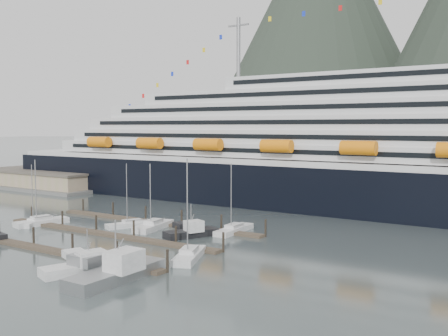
{
  "coord_description": "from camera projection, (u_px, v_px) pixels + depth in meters",
  "views": [
    {
      "loc": [
        61.27,
        -59.91,
        18.68
      ],
      "look_at": [
        7.33,
        22.0,
        10.89
      ],
      "focal_mm": 42.0,
      "sensor_mm": 36.0,
      "label": 1
    }
  ],
  "objects": [
    {
      "name": "ground",
      "position": [
        112.0,
        242.0,
        84.94
      ],
      "size": [
        1600.0,
        1600.0,
        0.0
      ],
      "primitive_type": "plane",
      "color": "#465253",
      "rests_on": "ground"
    },
    {
      "name": "cruise_ship",
      "position": [
        395.0,
        157.0,
        113.27
      ],
      "size": [
        210.0,
        30.4,
        50.3
      ],
      "color": "black",
      "rests_on": "ground"
    },
    {
      "name": "warehouse",
      "position": [
        43.0,
        181.0,
        159.21
      ],
      "size": [
        46.0,
        20.0,
        5.8
      ],
      "color": "#595956",
      "rests_on": "ground"
    },
    {
      "name": "dock_near",
      "position": [
        41.0,
        248.0,
        79.34
      ],
      "size": [
        48.18,
        2.28,
        3.2
      ],
      "color": "#403629",
      "rests_on": "ground"
    },
    {
      "name": "dock_mid",
      "position": [
        104.0,
        233.0,
        90.16
      ],
      "size": [
        48.18,
        2.28,
        3.2
      ],
      "color": "#403629",
      "rests_on": "ground"
    },
    {
      "name": "dock_far",
      "position": [
        154.0,
        222.0,
        100.99
      ],
      "size": [
        48.18,
        2.28,
        3.2
      ],
      "color": "#403629",
      "rests_on": "ground"
    },
    {
      "name": "sailboat_a",
      "position": [
        42.0,
        223.0,
        99.55
      ],
      "size": [
        4.84,
        10.42,
        13.02
      ],
      "rotation": [
        0.0,
        0.0,
        1.37
      ],
      "color": "silver",
      "rests_on": "ground"
    },
    {
      "name": "sailboat_b",
      "position": [
        35.0,
        222.0,
        99.95
      ],
      "size": [
        5.81,
        8.93,
        11.91
      ],
      "rotation": [
        0.0,
        0.0,
        2.01
      ],
      "color": "silver",
      "rests_on": "ground"
    },
    {
      "name": "sailboat_d",
      "position": [
        132.0,
        225.0,
        97.55
      ],
      "size": [
        6.31,
        9.94,
        12.28
      ],
      "rotation": [
        0.0,
        0.0,
        1.13
      ],
      "color": "silver",
      "rests_on": "ground"
    },
    {
      "name": "sailboat_f",
      "position": [
        154.0,
        227.0,
        95.45
      ],
      "size": [
        4.74,
        10.52,
        12.58
      ],
      "rotation": [
        0.0,
        0.0,
        1.75
      ],
      "color": "silver",
      "rests_on": "ground"
    },
    {
      "name": "sailboat_g",
      "position": [
        234.0,
        230.0,
        92.41
      ],
      "size": [
        3.12,
        10.45,
        12.73
      ],
      "rotation": [
        0.0,
        0.0,
        1.63
      ],
      "color": "silver",
      "rests_on": "ground"
    },
    {
      "name": "sailboat_h",
      "position": [
        189.0,
        256.0,
        73.73
      ],
      "size": [
        6.34,
        9.93,
        14.82
      ],
      "rotation": [
        0.0,
        0.0,
        1.98
      ],
      "color": "silver",
      "rests_on": "ground"
    },
    {
      "name": "trawler_c",
      "position": [
        87.0,
        265.0,
        67.65
      ],
      "size": [
        9.57,
        12.3,
        6.06
      ],
      "rotation": [
        0.0,
        0.0,
        1.22
      ],
      "color": "silver",
      "rests_on": "ground"
    },
    {
      "name": "trawler_d",
      "position": [
        115.0,
        272.0,
        63.7
      ],
      "size": [
        10.18,
        13.79,
        8.25
      ],
      "rotation": [
        0.0,
        0.0,
        1.58
      ],
      "color": "#939699",
      "rests_on": "ground"
    },
    {
      "name": "trawler_e",
      "position": [
        191.0,
        232.0,
        88.95
      ],
      "size": [
        8.29,
        9.82,
        6.04
      ],
      "rotation": [
        0.0,
        0.0,
        1.16
      ],
      "color": "black",
      "rests_on": "ground"
    }
  ]
}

